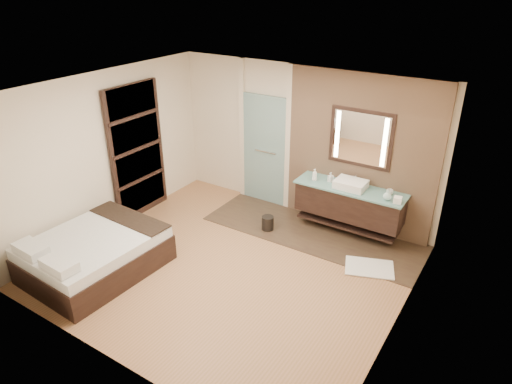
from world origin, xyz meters
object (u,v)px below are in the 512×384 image
Objects in this scene: vanity at (349,203)px; bed at (95,254)px; mirror_unit at (361,138)px; waste_bin at (268,223)px.

vanity is 4.14m from bed.
vanity is 1.75× the size of mirror_unit.
mirror_unit is at bearing 90.00° from vanity.
vanity reaches higher than bed.
bed is at bearing -129.69° from mirror_unit.
mirror_unit reaches higher than bed.
waste_bin is (-1.20, -0.66, -0.45)m from vanity.
bed is (-2.75, -3.31, -1.35)m from mirror_unit.
vanity is at bearing -90.00° from mirror_unit.
bed is (-2.75, -3.08, -0.28)m from vanity.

